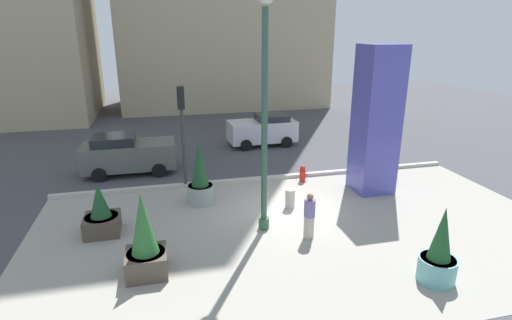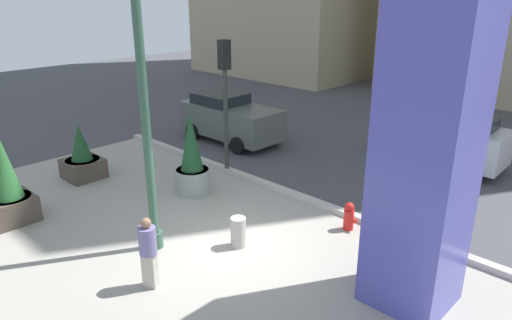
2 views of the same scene
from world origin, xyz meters
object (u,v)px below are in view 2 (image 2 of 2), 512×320
art_pillar_blue (426,157)px  potted_plant_curbside (7,186)px  lamp_post (143,96)px  concrete_bollard (238,232)px  car_passing_lane (230,118)px  potted_plant_by_pillar (82,158)px  pedestrian_by_curb (148,250)px  traffic_light_corner (225,85)px  potted_plant_mid_plaza (192,162)px  car_curb_west (447,140)px  fire_hydrant (349,216)px

art_pillar_blue → potted_plant_curbside: (-9.10, -4.13, -2.00)m
lamp_post → concrete_bollard: bearing=44.9°
car_passing_lane → lamp_post: bearing=-55.4°
potted_plant_by_pillar → pedestrian_by_curb: (6.56, -1.92, 0.21)m
potted_plant_by_pillar → traffic_light_corner: (2.99, 3.52, 2.26)m
potted_plant_by_pillar → pedestrian_by_curb: 6.84m
potted_plant_mid_plaza → pedestrian_by_curb: bearing=-49.4°
potted_plant_by_pillar → potted_plant_curbside: potted_plant_curbside is taller
art_pillar_blue → potted_plant_by_pillar: size_ratio=3.35×
concrete_bollard → pedestrian_by_curb: size_ratio=0.48×
potted_plant_mid_plaza → car_passing_lane: size_ratio=0.59×
art_pillar_blue → potted_plant_mid_plaza: (-7.12, 0.34, -2.02)m
art_pillar_blue → car_passing_lane: size_ratio=1.42×
car_curb_west → car_passing_lane: 8.04m
potted_plant_mid_plaza → potted_plant_curbside: size_ratio=1.01×
car_curb_west → pedestrian_by_curb: (-1.36, -11.08, -0.05)m
concrete_bollard → potted_plant_by_pillar: bearing=-176.2°
lamp_post → traffic_light_corner: bearing=117.5°
traffic_light_corner → concrete_bollard: bearing=-39.6°
lamp_post → pedestrian_by_curb: size_ratio=4.74×
potted_plant_mid_plaza → traffic_light_corner: (-0.46, 1.81, 1.96)m
car_curb_west → pedestrian_by_curb: car_curb_west is taller
art_pillar_blue → car_passing_lane: art_pillar_blue is taller
potted_plant_curbside → pedestrian_by_curb: size_ratio=1.55×
lamp_post → potted_plant_by_pillar: lamp_post is taller
concrete_bollard → art_pillar_blue: bearing=13.4°
art_pillar_blue → car_curb_west: size_ratio=1.51×
lamp_post → car_curb_west: bearing=75.5°
pedestrian_by_curb → potted_plant_curbside: bearing=-170.6°
potted_plant_by_pillar → car_curb_west: size_ratio=0.45×
potted_plant_by_pillar → fire_hydrant: bearing=20.0°
lamp_post → potted_plant_mid_plaza: lamp_post is taller
fire_hydrant → lamp_post: bearing=-125.8°
potted_plant_by_pillar → potted_plant_curbside: (1.47, -2.76, 0.32)m
potted_plant_curbside → pedestrian_by_curb: (5.09, 0.84, -0.12)m
potted_plant_mid_plaza → traffic_light_corner: 2.71m
fire_hydrant → pedestrian_by_curb: size_ratio=0.48×
art_pillar_blue → pedestrian_by_curb: (-4.01, -3.29, -2.12)m
traffic_light_corner → pedestrian_by_curb: (3.57, -5.44, -2.06)m
art_pillar_blue → car_curb_west: 8.49m
potted_plant_curbside → concrete_bollard: size_ratio=3.25×
lamp_post → car_passing_lane: bearing=124.6°
potted_plant_mid_plaza → potted_plant_by_pillar: bearing=-153.6°
traffic_light_corner → car_curb_west: bearing=48.9°
potted_plant_mid_plaza → fire_hydrant: 4.87m
car_passing_lane → pedestrian_by_curb: 9.96m
potted_plant_by_pillar → concrete_bollard: bearing=3.8°
fire_hydrant → car_curb_west: size_ratio=0.19×
lamp_post → potted_plant_by_pillar: bearing=170.0°
potted_plant_curbside → fire_hydrant: (6.65, 5.72, -0.62)m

